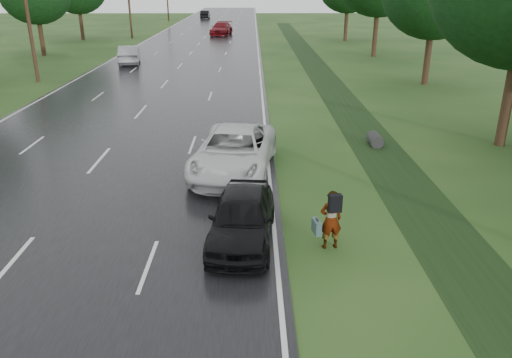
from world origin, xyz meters
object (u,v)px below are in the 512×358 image
at_px(pedestrian, 330,219).
at_px(silver_sedan, 129,55).
at_px(white_pickup, 234,151).
at_px(dark_sedan, 242,217).

xyz_separation_m(pedestrian, silver_sedan, (-12.69, 32.29, -0.04)).
bearing_deg(silver_sedan, white_pickup, 101.03).
xyz_separation_m(white_pickup, silver_sedan, (-9.96, 26.63, -0.04)).
bearing_deg(silver_sedan, dark_sedan, 98.49).
bearing_deg(dark_sedan, silver_sedan, 112.68).
bearing_deg(white_pickup, dark_sedan, -78.02).
relative_size(white_pickup, silver_sedan, 1.24).
bearing_deg(dark_sedan, pedestrian, -4.11).
relative_size(pedestrian, silver_sedan, 0.35).
height_order(pedestrian, white_pickup, white_pickup).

